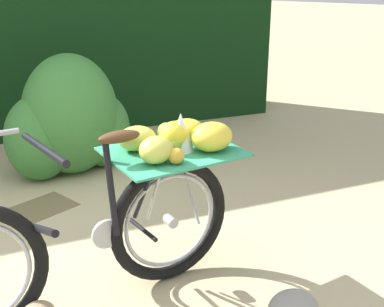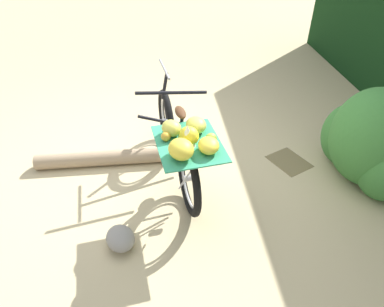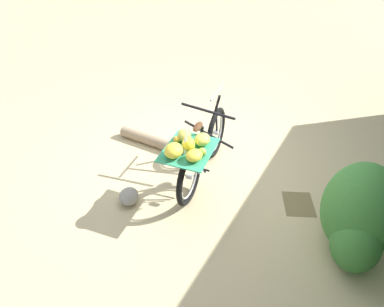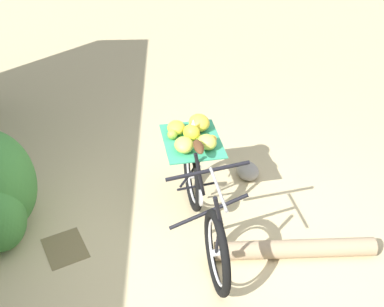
{
  "view_description": "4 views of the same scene",
  "coord_description": "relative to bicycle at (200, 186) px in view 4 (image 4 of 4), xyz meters",
  "views": [
    {
      "loc": [
        -0.96,
        -1.87,
        1.66
      ],
      "look_at": [
        0.78,
        -0.33,
        0.8
      ],
      "focal_mm": 45.3,
      "sensor_mm": 36.0,
      "label": 1
    },
    {
      "loc": [
        2.82,
        -1.42,
        2.45
      ],
      "look_at": [
        0.89,
        -0.22,
        0.74
      ],
      "focal_mm": 32.02,
      "sensor_mm": 36.0,
      "label": 2
    },
    {
      "loc": [
        4.04,
        0.06,
        3.09
      ],
      "look_at": [
        0.92,
        -0.14,
        0.82
      ],
      "focal_mm": 33.14,
      "sensor_mm": 36.0,
      "label": 3
    },
    {
      "loc": [
        -2.55,
        1.6,
        3.33
      ],
      "look_at": [
        0.65,
        -0.11,
        0.73
      ],
      "focal_mm": 44.62,
      "sensor_mm": 36.0,
      "label": 4
    }
  ],
  "objects": [
    {
      "name": "ground_plane",
      "position": [
        -0.43,
        0.08,
        -0.52
      ],
      "size": [
        60.0,
        60.0,
        0.0
      ],
      "primitive_type": "plane",
      "color": "#C6B284"
    },
    {
      "name": "bicycle",
      "position": [
        0.0,
        0.0,
        0.0
      ],
      "size": [
        1.79,
        0.92,
        1.03
      ],
      "rotation": [
        0.0,
        0.0,
        2.84
      ],
      "color": "black",
      "rests_on": "ground_plane"
    },
    {
      "name": "fallen_log",
      "position": [
        -0.74,
        -0.59,
        -0.44
      ],
      "size": [
        0.79,
        1.4,
        0.17
      ],
      "primitive_type": "cylinder",
      "rotation": [
        0.0,
        1.57,
        1.12
      ],
      "color": "#9E8466",
      "rests_on": "ground_plane"
    },
    {
      "name": "path_stone",
      "position": [
        0.43,
        -0.85,
        -0.43
      ],
      "size": [
        0.29,
        0.24,
        0.18
      ],
      "primitive_type": "ellipsoid",
      "color": "gray",
      "rests_on": "ground_plane"
    },
    {
      "name": "leaf_litter_patch",
      "position": [
        0.34,
        1.26,
        -0.52
      ],
      "size": [
        0.44,
        0.36,
        0.01
      ],
      "primitive_type": "cube",
      "color": "olive",
      "rests_on": "ground_plane"
    }
  ]
}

